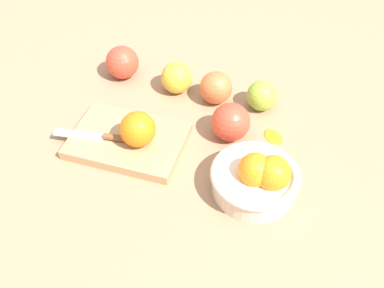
{
  "coord_description": "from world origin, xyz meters",
  "views": [
    {
      "loc": [
        -0.26,
        0.64,
        0.71
      ],
      "look_at": [
        -0.03,
        0.03,
        0.04
      ],
      "focal_mm": 43.49,
      "sensor_mm": 36.0,
      "label": 1
    }
  ],
  "objects_px": {
    "orange_on_board": "(138,129)",
    "apple_front_right_2": "(177,78)",
    "knife": "(99,136)",
    "cutting_board": "(128,141)",
    "apple_front_right": "(122,62)",
    "bowl": "(257,178)",
    "apple_front_left": "(262,96)",
    "apple_front_left_2": "(231,122)",
    "apple_front_center": "(216,88)"
  },
  "relations": [
    {
      "from": "knife",
      "to": "apple_front_right_2",
      "type": "height_order",
      "value": "apple_front_right_2"
    },
    {
      "from": "apple_front_left",
      "to": "apple_front_left_2",
      "type": "height_order",
      "value": "apple_front_left_2"
    },
    {
      "from": "orange_on_board",
      "to": "apple_front_right_2",
      "type": "height_order",
      "value": "orange_on_board"
    },
    {
      "from": "bowl",
      "to": "apple_front_right",
      "type": "relative_size",
      "value": 2.12
    },
    {
      "from": "bowl",
      "to": "orange_on_board",
      "type": "distance_m",
      "value": 0.26
    },
    {
      "from": "orange_on_board",
      "to": "apple_front_left_2",
      "type": "relative_size",
      "value": 0.89
    },
    {
      "from": "orange_on_board",
      "to": "apple_front_right_2",
      "type": "xyz_separation_m",
      "value": [
        0.0,
        -0.21,
        -0.02
      ]
    },
    {
      "from": "apple_front_right",
      "to": "apple_front_left_2",
      "type": "bearing_deg",
      "value": 160.46
    },
    {
      "from": "apple_front_center",
      "to": "apple_front_left_2",
      "type": "xyz_separation_m",
      "value": [
        -0.07,
        0.1,
        0.0
      ]
    },
    {
      "from": "bowl",
      "to": "cutting_board",
      "type": "relative_size",
      "value": 0.72
    },
    {
      "from": "apple_front_right",
      "to": "apple_front_right_2",
      "type": "relative_size",
      "value": 1.08
    },
    {
      "from": "cutting_board",
      "to": "apple_front_left",
      "type": "bearing_deg",
      "value": -136.81
    },
    {
      "from": "apple_front_center",
      "to": "knife",
      "type": "bearing_deg",
      "value": 51.49
    },
    {
      "from": "apple_front_right",
      "to": "apple_front_center",
      "type": "height_order",
      "value": "apple_front_right"
    },
    {
      "from": "apple_front_left_2",
      "to": "apple_front_left",
      "type": "bearing_deg",
      "value": -107.87
    },
    {
      "from": "bowl",
      "to": "apple_front_left_2",
      "type": "height_order",
      "value": "bowl"
    },
    {
      "from": "knife",
      "to": "apple_front_center",
      "type": "height_order",
      "value": "apple_front_center"
    },
    {
      "from": "apple_front_right",
      "to": "apple_front_left_2",
      "type": "relative_size",
      "value": 0.97
    },
    {
      "from": "apple_front_center",
      "to": "apple_front_left_2",
      "type": "relative_size",
      "value": 0.91
    },
    {
      "from": "bowl",
      "to": "knife",
      "type": "relative_size",
      "value": 1.1
    },
    {
      "from": "apple_front_right_2",
      "to": "knife",
      "type": "bearing_deg",
      "value": 70.38
    },
    {
      "from": "apple_front_right_2",
      "to": "cutting_board",
      "type": "bearing_deg",
      "value": 82.23
    },
    {
      "from": "cutting_board",
      "to": "knife",
      "type": "height_order",
      "value": "knife"
    },
    {
      "from": "apple_front_left",
      "to": "apple_front_right",
      "type": "bearing_deg",
      "value": 0.91
    },
    {
      "from": "apple_front_right_2",
      "to": "apple_front_left_2",
      "type": "height_order",
      "value": "apple_front_left_2"
    },
    {
      "from": "orange_on_board",
      "to": "cutting_board",
      "type": "bearing_deg",
      "value": -7.38
    },
    {
      "from": "bowl",
      "to": "knife",
      "type": "height_order",
      "value": "bowl"
    },
    {
      "from": "orange_on_board",
      "to": "apple_front_left",
      "type": "height_order",
      "value": "orange_on_board"
    },
    {
      "from": "apple_front_right_2",
      "to": "orange_on_board",
      "type": "bearing_deg",
      "value": 90.47
    },
    {
      "from": "knife",
      "to": "apple_front_center",
      "type": "relative_size",
      "value": 2.06
    },
    {
      "from": "bowl",
      "to": "apple_front_left",
      "type": "bearing_deg",
      "value": -77.25
    },
    {
      "from": "cutting_board",
      "to": "knife",
      "type": "distance_m",
      "value": 0.06
    },
    {
      "from": "apple_front_right_2",
      "to": "apple_front_left_2",
      "type": "xyz_separation_m",
      "value": [
        -0.17,
        0.11,
        0.0
      ]
    },
    {
      "from": "bowl",
      "to": "apple_front_left_2",
      "type": "relative_size",
      "value": 2.06
    },
    {
      "from": "apple_front_right_2",
      "to": "apple_front_center",
      "type": "xyz_separation_m",
      "value": [
        -0.1,
        0.0,
        0.0
      ]
    },
    {
      "from": "apple_front_left_2",
      "to": "orange_on_board",
      "type": "bearing_deg",
      "value": 32.65
    },
    {
      "from": "knife",
      "to": "apple_front_right",
      "type": "xyz_separation_m",
      "value": [
        0.06,
        -0.23,
        0.01
      ]
    },
    {
      "from": "bowl",
      "to": "apple_front_center",
      "type": "bearing_deg",
      "value": -55.02
    },
    {
      "from": "bowl",
      "to": "orange_on_board",
      "type": "xyz_separation_m",
      "value": [
        0.26,
        -0.02,
        0.02
      ]
    },
    {
      "from": "apple_front_left_2",
      "to": "apple_front_center",
      "type": "bearing_deg",
      "value": -56.48
    },
    {
      "from": "cutting_board",
      "to": "apple_front_right",
      "type": "relative_size",
      "value": 2.92
    },
    {
      "from": "knife",
      "to": "apple_front_right",
      "type": "relative_size",
      "value": 1.93
    },
    {
      "from": "apple_front_right_2",
      "to": "apple_front_left_2",
      "type": "bearing_deg",
      "value": 147.62
    },
    {
      "from": "apple_front_right",
      "to": "apple_front_left_2",
      "type": "distance_m",
      "value": 0.33
    },
    {
      "from": "bowl",
      "to": "knife",
      "type": "bearing_deg",
      "value": -0.42
    },
    {
      "from": "apple_front_left_2",
      "to": "apple_front_right",
      "type": "bearing_deg",
      "value": -19.54
    },
    {
      "from": "cutting_board",
      "to": "apple_front_right_2",
      "type": "distance_m",
      "value": 0.21
    },
    {
      "from": "bowl",
      "to": "apple_front_right_2",
      "type": "relative_size",
      "value": 2.29
    },
    {
      "from": "orange_on_board",
      "to": "apple_front_left_2",
      "type": "height_order",
      "value": "orange_on_board"
    },
    {
      "from": "bowl",
      "to": "orange_on_board",
      "type": "bearing_deg",
      "value": -4.72
    }
  ]
}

